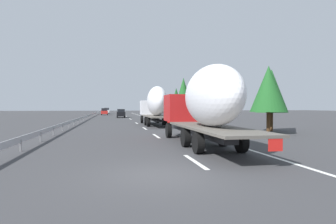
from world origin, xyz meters
name	(u,v)px	position (x,y,z in m)	size (l,w,h in m)	color
ground_plane	(121,120)	(40.00, 0.00, 0.00)	(260.00, 260.00, 0.00)	#38383A
lane_stripe_0	(195,161)	(2.00, -1.80, 0.00)	(3.20, 0.20, 0.01)	white
lane_stripe_1	(156,136)	(12.49, -1.80, 0.00)	(3.20, 0.20, 0.01)	white
lane_stripe_2	(145,128)	(20.45, -1.80, 0.00)	(3.20, 0.20, 0.01)	white
lane_stripe_3	(137,123)	(30.49, -1.80, 0.00)	(3.20, 0.20, 0.01)	white
lane_stripe_4	(130,119)	(45.67, -1.80, 0.00)	(3.20, 0.20, 0.01)	white
lane_stripe_5	(131,119)	(43.44, -1.80, 0.00)	(3.20, 0.20, 0.01)	white
lane_stripe_6	(126,116)	(60.49, -1.80, 0.00)	(3.20, 0.20, 0.01)	white
edge_line_right	(150,119)	(45.00, -5.50, 0.00)	(110.00, 0.20, 0.01)	white
truck_lead	(155,104)	(25.14, -3.60, 2.56)	(13.39, 2.55, 4.62)	silver
truck_trailing	(204,102)	(6.32, -3.60, 2.48)	(13.55, 2.55, 4.40)	#B21919
car_white_van	(107,111)	(92.03, 3.35, 0.96)	(4.59, 1.77, 1.93)	white
car_red_compact	(104,112)	(72.67, 3.60, 0.95)	(4.09, 1.80, 1.90)	red
car_black_suv	(121,113)	(51.92, -0.28, 0.91)	(4.50, 1.73, 1.79)	black
road_sign	(156,108)	(44.68, -6.70, 2.02)	(0.10, 0.90, 2.91)	gray
tree_0	(271,91)	(15.02, -12.91, 3.69)	(2.95, 2.95, 5.70)	#472D19
tree_1	(269,89)	(12.36, -11.07, 3.70)	(2.99, 2.99, 5.60)	#472D19
tree_2	(152,102)	(79.63, -10.65, 3.65)	(4.00, 4.00, 6.05)	#472D19
tree_3	(183,94)	(35.18, -9.60, 4.21)	(3.10, 3.10, 6.85)	#472D19
tree_4	(183,97)	(38.43, -10.31, 3.86)	(3.50, 3.50, 6.40)	#472D19
tree_5	(176,98)	(54.92, -12.83, 4.29)	(2.49, 2.49, 6.62)	#472D19
guardrail_median	(86,116)	(43.00, 6.00, 0.58)	(94.00, 0.10, 0.76)	#9EA0A5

